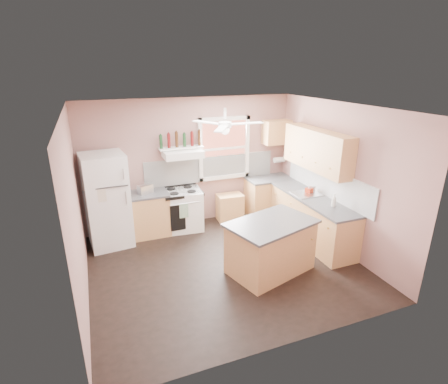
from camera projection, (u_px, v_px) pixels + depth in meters
name	position (u px, v px, depth m)	size (l,w,h in m)	color
floor	(225.00, 265.00, 6.12)	(4.50, 4.50, 0.00)	black
ceiling	(225.00, 108.00, 5.19)	(4.50, 4.50, 0.00)	white
wall_back	(190.00, 162.00, 7.43)	(4.50, 0.05, 2.70)	#926861
wall_right	(340.00, 177.00, 6.43)	(0.05, 4.00, 2.70)	#926861
wall_left	(74.00, 213.00, 4.88)	(0.05, 4.00, 2.70)	#926861
backsplash_back	(211.00, 169.00, 7.61)	(2.90, 0.03, 0.55)	white
backsplash_right	(327.00, 182.00, 6.74)	(0.03, 2.60, 0.55)	white
window_view	(224.00, 148.00, 7.56)	(1.00, 0.02, 1.20)	brown
window_frame	(224.00, 149.00, 7.54)	(1.16, 0.07, 1.36)	white
refrigerator	(107.00, 201.00, 6.56)	(0.76, 0.74, 1.80)	white
base_cabinet_left	(146.00, 215.00, 7.10)	(0.90, 0.60, 0.86)	tan
counter_left	(144.00, 194.00, 6.94)	(0.92, 0.62, 0.04)	#424245
toaster	(145.00, 189.00, 6.89)	(0.28, 0.16, 0.18)	silver
stove	(182.00, 210.00, 7.35)	(0.80, 0.64, 0.86)	white
range_hood	(183.00, 154.00, 7.02)	(0.78, 0.50, 0.14)	white
bottle_shelf	(181.00, 148.00, 7.09)	(0.90, 0.26, 0.03)	white
cart	(230.00, 208.00, 7.83)	(0.56, 0.37, 0.56)	tan
base_cabinet_corner	(269.00, 197.00, 8.05)	(1.00, 0.60, 0.86)	tan
base_cabinet_right	(311.00, 219.00, 6.90)	(0.60, 2.20, 0.86)	tan
counter_corner	(269.00, 179.00, 7.90)	(1.02, 0.62, 0.04)	#424245
counter_right	(313.00, 198.00, 6.74)	(0.62, 2.22, 0.04)	#424245
sink	(307.00, 194.00, 6.91)	(0.55, 0.45, 0.03)	silver
faucet	(314.00, 190.00, 6.94)	(0.03, 0.03, 0.14)	silver
upper_cabinet_right	(317.00, 150.00, 6.65)	(0.33, 1.80, 0.76)	tan
upper_cabinet_corner	(277.00, 132.00, 7.73)	(0.60, 0.33, 0.52)	tan
paper_towel	(279.00, 160.00, 8.02)	(0.12, 0.12, 0.26)	white
island	(270.00, 248.00, 5.83)	(1.33, 0.84, 0.86)	tan
island_top	(272.00, 223.00, 5.67)	(1.41, 0.92, 0.04)	#424245
ceiling_fan_hub	(225.00, 125.00, 5.28)	(0.20, 0.20, 0.08)	white
soap_bottle	(334.00, 201.00, 6.24)	(0.09, 0.09, 0.23)	silver
red_caddy	(310.00, 190.00, 6.97)	(0.18, 0.12, 0.10)	#A1250D
wine_bottles	(181.00, 140.00, 7.03)	(0.86, 0.06, 0.31)	#143819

